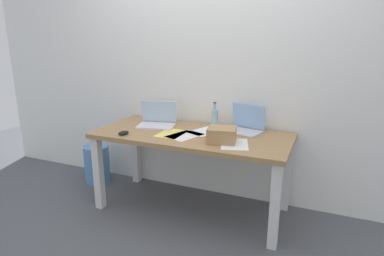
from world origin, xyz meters
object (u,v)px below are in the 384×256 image
object	(u,v)px
computer_mouse	(124,133)
desk	(192,144)
cardboard_box	(222,135)
water_cooler_jug	(97,164)
laptop_left	(157,121)
beer_bottle	(215,118)
laptop_right	(244,126)

from	to	relation	value
computer_mouse	desk	bearing A→B (deg)	49.71
cardboard_box	water_cooler_jug	bearing A→B (deg)	170.01
laptop_left	computer_mouse	size ratio (longest dim) A/B	3.87
cardboard_box	desk	bearing A→B (deg)	157.69
desk	laptop_left	distance (m)	0.44
water_cooler_jug	beer_bottle	bearing A→B (deg)	6.30
desk	laptop_left	size ratio (longest dim) A/B	4.42
laptop_left	desk	bearing A→B (deg)	-14.59
laptop_left	cardboard_box	distance (m)	0.76
laptop_right	cardboard_box	distance (m)	0.37
laptop_right	computer_mouse	xyz separation A→B (m)	(-0.94, -0.49, -0.04)
laptop_left	laptop_right	world-z (taller)	laptop_right
beer_bottle	water_cooler_jug	bearing A→B (deg)	-173.70
computer_mouse	cardboard_box	bearing A→B (deg)	32.23
cardboard_box	water_cooler_jug	xyz separation A→B (m)	(-1.49, 0.26, -0.58)
laptop_left	beer_bottle	bearing A→B (deg)	18.29
desk	water_cooler_jug	size ratio (longest dim) A/B	3.70
desk	computer_mouse	size ratio (longest dim) A/B	17.08
beer_bottle	computer_mouse	world-z (taller)	beer_bottle
desk	beer_bottle	world-z (taller)	beer_bottle
desk	laptop_right	bearing A→B (deg)	28.97
computer_mouse	cardboard_box	xyz separation A→B (m)	(0.84, 0.14, 0.04)
beer_bottle	water_cooler_jug	world-z (taller)	beer_bottle
beer_bottle	desk	bearing A→B (deg)	-112.05
water_cooler_jug	laptop_left	bearing A→B (deg)	-2.11
laptop_right	cardboard_box	size ratio (longest dim) A/B	1.61
laptop_right	cardboard_box	world-z (taller)	laptop_right
laptop_left	beer_bottle	world-z (taller)	beer_bottle
laptop_right	computer_mouse	distance (m)	1.06
desk	beer_bottle	xyz separation A→B (m)	(0.11, 0.28, 0.19)
desk	cardboard_box	distance (m)	0.37
desk	computer_mouse	world-z (taller)	computer_mouse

